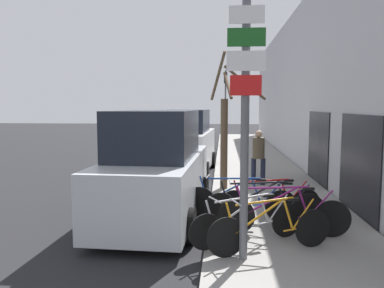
% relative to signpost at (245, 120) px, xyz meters
% --- Properties ---
extents(ground_plane, '(80.00, 80.00, 0.00)m').
position_rel_signpost_xyz_m(ground_plane, '(-1.62, 7.11, -2.30)').
color(ground_plane, black).
extents(sidewalk_curb, '(3.20, 32.00, 0.15)m').
position_rel_signpost_xyz_m(sidewalk_curb, '(0.98, 9.91, -2.22)').
color(sidewalk_curb, gray).
rests_on(sidewalk_curb, ground).
extents(building_facade, '(0.23, 32.00, 6.50)m').
position_rel_signpost_xyz_m(building_facade, '(2.73, 9.83, 0.93)').
color(building_facade, '#BCBCC1').
rests_on(building_facade, ground).
extents(signpost, '(0.57, 0.15, 3.92)m').
position_rel_signpost_xyz_m(signpost, '(0.00, 0.00, 0.00)').
color(signpost, '#595B60').
rests_on(signpost, sidewalk_curb).
extents(bicycle_0, '(2.05, 0.85, 0.88)m').
position_rel_signpost_xyz_m(bicycle_0, '(0.46, 0.32, -1.77)').
color(bicycle_0, black).
rests_on(bicycle_0, sidewalk_curb).
extents(bicycle_1, '(1.97, 1.05, 0.84)m').
position_rel_signpost_xyz_m(bicycle_1, '(0.12, 0.68, -1.78)').
color(bicycle_1, black).
rests_on(bicycle_1, sidewalk_curb).
extents(bicycle_2, '(2.37, 0.44, 0.93)m').
position_rel_signpost_xyz_m(bicycle_2, '(0.78, 1.12, -1.75)').
color(bicycle_2, black).
rests_on(bicycle_2, sidewalk_curb).
extents(bicycle_3, '(2.36, 0.44, 0.90)m').
position_rel_signpost_xyz_m(bicycle_3, '(0.50, 1.64, -1.76)').
color(bicycle_3, black).
rests_on(bicycle_3, sidewalk_curb).
extents(bicycle_4, '(2.32, 0.45, 0.91)m').
position_rel_signpost_xyz_m(bicycle_4, '(0.03, 1.99, -1.76)').
color(bicycle_4, black).
rests_on(bicycle_4, sidewalk_curb).
extents(bicycle_5, '(2.13, 0.53, 0.83)m').
position_rel_signpost_xyz_m(bicycle_5, '(0.68, 2.23, -1.79)').
color(bicycle_5, black).
rests_on(bicycle_5, sidewalk_curb).
extents(parked_car_0, '(2.16, 4.81, 2.40)m').
position_rel_signpost_xyz_m(parked_car_0, '(-1.77, 2.43, -1.22)').
color(parked_car_0, '#B2B7BC').
rests_on(parked_car_0, ground).
extents(parked_car_1, '(2.25, 4.54, 2.36)m').
position_rel_signpost_xyz_m(parked_car_1, '(-1.74, 8.24, -1.22)').
color(parked_car_1, silver).
rests_on(parked_car_1, ground).
extents(pedestrian_near, '(0.42, 0.36, 1.63)m').
position_rel_signpost_xyz_m(pedestrian_near, '(0.74, 5.61, -1.21)').
color(pedestrian_near, '#1E2338').
rests_on(pedestrian_near, sidewalk_curb).
extents(street_tree, '(1.65, 1.95, 3.88)m').
position_rel_signpost_xyz_m(street_tree, '(-0.26, 4.99, -0.48)').
color(street_tree, brown).
rests_on(street_tree, sidewalk_curb).
extents(traffic_light, '(0.20, 0.30, 4.50)m').
position_rel_signpost_xyz_m(traffic_light, '(-0.20, 17.30, 0.74)').
color(traffic_light, '#595B60').
rests_on(traffic_light, sidewalk_curb).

